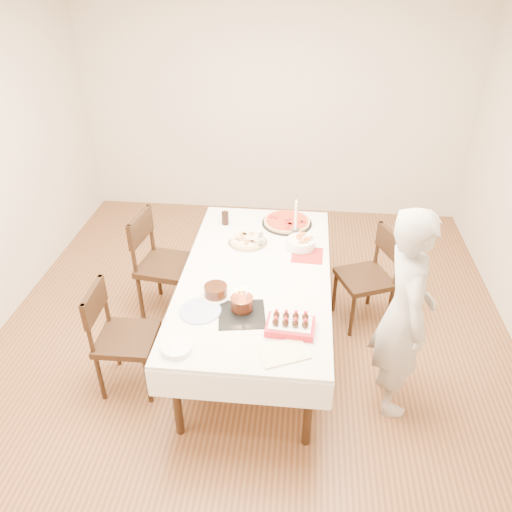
# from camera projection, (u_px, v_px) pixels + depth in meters

# --- Properties ---
(floor) EXTENTS (5.00, 5.00, 0.00)m
(floor) POSITION_uv_depth(u_px,v_px,m) (252.00, 339.00, 4.33)
(floor) COLOR brown
(floor) RESTS_ON ground
(wall_back) EXTENTS (4.50, 0.04, 2.70)m
(wall_back) POSITION_uv_depth(u_px,v_px,m) (275.00, 103.00, 5.70)
(wall_back) COLOR beige
(wall_back) RESTS_ON floor
(dining_table) EXTENTS (1.29, 2.22, 0.75)m
(dining_table) POSITION_uv_depth(u_px,v_px,m) (256.00, 311.00, 4.08)
(dining_table) COLOR white
(dining_table) RESTS_ON floor
(chair_right_savory) EXTENTS (0.60, 0.60, 0.90)m
(chair_right_savory) POSITION_uv_depth(u_px,v_px,m) (365.00, 279.00, 4.33)
(chair_right_savory) COLOR black
(chair_right_savory) RESTS_ON floor
(chair_left_savory) EXTENTS (0.57, 0.57, 0.98)m
(chair_left_savory) POSITION_uv_depth(u_px,v_px,m) (167.00, 266.00, 4.42)
(chair_left_savory) COLOR black
(chair_left_savory) RESTS_ON floor
(chair_left_dessert) EXTENTS (0.47, 0.47, 0.90)m
(chair_left_dessert) POSITION_uv_depth(u_px,v_px,m) (127.00, 339.00, 3.68)
(chair_left_dessert) COLOR black
(chair_left_dessert) RESTS_ON floor
(person) EXTENTS (0.43, 0.61, 1.60)m
(person) POSITION_uv_depth(u_px,v_px,m) (404.00, 314.00, 3.37)
(person) COLOR #B0AAA6
(person) RESTS_ON floor
(pizza_white) EXTENTS (0.40, 0.40, 0.04)m
(pizza_white) POSITION_uv_depth(u_px,v_px,m) (248.00, 241.00, 4.24)
(pizza_white) COLOR beige
(pizza_white) RESTS_ON dining_table
(pizza_pepperoni) EXTENTS (0.55, 0.55, 0.04)m
(pizza_pepperoni) POSITION_uv_depth(u_px,v_px,m) (287.00, 222.00, 4.52)
(pizza_pepperoni) COLOR red
(pizza_pepperoni) RESTS_ON dining_table
(red_placemat) EXTENTS (0.26, 0.26, 0.01)m
(red_placemat) POSITION_uv_depth(u_px,v_px,m) (307.00, 255.00, 4.09)
(red_placemat) COLOR #B21E1E
(red_placemat) RESTS_ON dining_table
(pasta_bowl) EXTENTS (0.30, 0.30, 0.08)m
(pasta_bowl) POSITION_uv_depth(u_px,v_px,m) (301.00, 243.00, 4.16)
(pasta_bowl) COLOR white
(pasta_bowl) RESTS_ON dining_table
(taper_candle) EXTENTS (0.08, 0.08, 0.36)m
(taper_candle) POSITION_uv_depth(u_px,v_px,m) (296.00, 218.00, 4.26)
(taper_candle) COLOR white
(taper_candle) RESTS_ON dining_table
(shaker_pair) EXTENTS (0.12, 0.12, 0.12)m
(shaker_pair) POSITION_uv_depth(u_px,v_px,m) (261.00, 242.00, 4.15)
(shaker_pair) COLOR white
(shaker_pair) RESTS_ON dining_table
(cola_glass) EXTENTS (0.08, 0.08, 0.12)m
(cola_glass) POSITION_uv_depth(u_px,v_px,m) (225.00, 218.00, 4.50)
(cola_glass) COLOR black
(cola_glass) RESTS_ON dining_table
(layer_cake) EXTENTS (0.25, 0.25, 0.09)m
(layer_cake) POSITION_uv_depth(u_px,v_px,m) (216.00, 291.00, 3.60)
(layer_cake) COLOR black
(layer_cake) RESTS_ON dining_table
(cake_board) EXTENTS (0.37, 0.37, 0.01)m
(cake_board) POSITION_uv_depth(u_px,v_px,m) (242.00, 315.00, 3.44)
(cake_board) COLOR black
(cake_board) RESTS_ON dining_table
(birthday_cake) EXTENTS (0.17, 0.17, 0.15)m
(birthday_cake) POSITION_uv_depth(u_px,v_px,m) (242.00, 299.00, 3.45)
(birthday_cake) COLOR #3D1D10
(birthday_cake) RESTS_ON dining_table
(strawberry_box) EXTENTS (0.33, 0.24, 0.08)m
(strawberry_box) POSITION_uv_depth(u_px,v_px,m) (290.00, 325.00, 3.29)
(strawberry_box) COLOR red
(strawberry_box) RESTS_ON dining_table
(box_lid) EXTENTS (0.36, 0.31, 0.03)m
(box_lid) POSITION_uv_depth(u_px,v_px,m) (283.00, 353.00, 3.12)
(box_lid) COLOR beige
(box_lid) RESTS_ON dining_table
(plate_stack) EXTENTS (0.24, 0.24, 0.04)m
(plate_stack) POSITION_uv_depth(u_px,v_px,m) (177.00, 348.00, 3.13)
(plate_stack) COLOR white
(plate_stack) RESTS_ON dining_table
(china_plate) EXTENTS (0.36, 0.36, 0.01)m
(china_plate) POSITION_uv_depth(u_px,v_px,m) (200.00, 311.00, 3.47)
(china_plate) COLOR white
(china_plate) RESTS_ON dining_table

